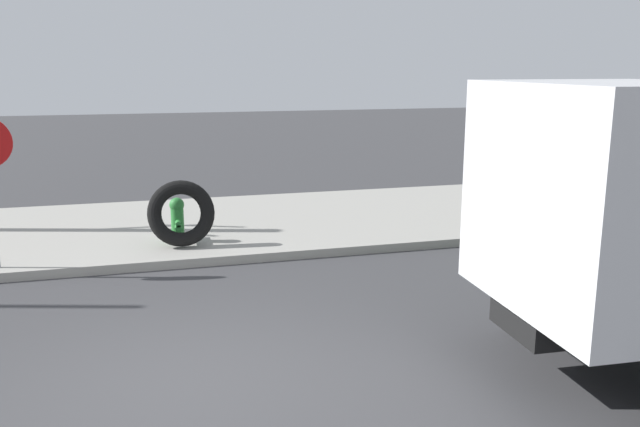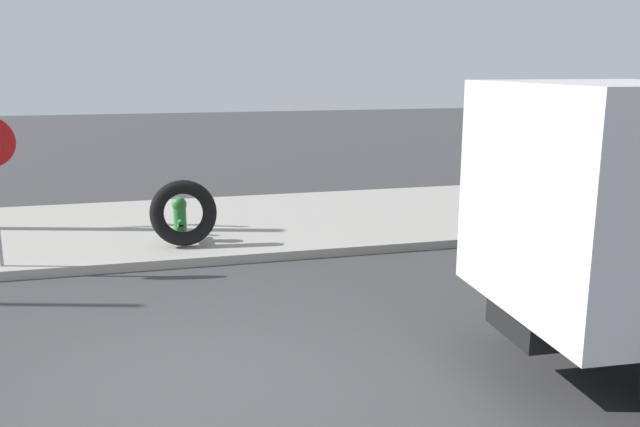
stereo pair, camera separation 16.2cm
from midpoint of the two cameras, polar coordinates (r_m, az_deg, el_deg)
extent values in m
plane|color=#38383A|center=(7.13, -12.86, -14.08)|extent=(80.00, 80.00, 0.00)
cube|color=#99968E|center=(13.25, -14.35, -1.31)|extent=(36.00, 5.00, 0.15)
cylinder|color=#2D8438|center=(11.89, -12.40, -0.96)|extent=(0.22, 0.22, 0.58)
sphere|color=#2D8438|center=(11.81, -12.48, 0.72)|extent=(0.25, 0.25, 0.25)
cylinder|color=#2D8438|center=(11.68, -12.36, -0.84)|extent=(0.10, 0.18, 0.10)
cylinder|color=#2D8438|center=(12.06, -12.48, -0.42)|extent=(0.10, 0.18, 0.10)
cylinder|color=#2D8438|center=(11.69, -12.35, -1.18)|extent=(0.12, 0.18, 0.12)
torus|color=black|center=(11.48, -12.14, 0.00)|extent=(1.16, 0.58, 1.14)
cube|color=silver|center=(7.08, 23.05, 1.31)|extent=(2.12, 2.59, 2.20)
cylinder|color=black|center=(8.52, 18.50, -5.95)|extent=(1.11, 0.35, 1.10)
camera|label=1|loc=(0.08, -90.49, -0.11)|focal=37.59mm
camera|label=2|loc=(0.08, 89.51, 0.11)|focal=37.59mm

